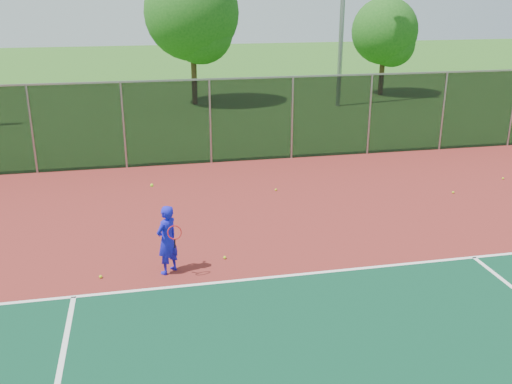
# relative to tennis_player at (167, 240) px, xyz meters

# --- Properties ---
(ground) EXTENTS (120.00, 120.00, 0.00)m
(ground) POSITION_rel_tennis_player_xyz_m (5.03, -3.72, -0.81)
(ground) COLOR #285B1A
(ground) RESTS_ON ground
(court_apron) EXTENTS (30.00, 20.00, 0.02)m
(court_apron) POSITION_rel_tennis_player_xyz_m (5.03, -1.72, -0.80)
(court_apron) COLOR maroon
(court_apron) RESTS_ON ground
(fence_back) EXTENTS (30.00, 0.06, 3.03)m
(fence_back) POSITION_rel_tennis_player_xyz_m (5.03, 8.28, 0.76)
(fence_back) COLOR black
(fence_back) RESTS_ON court_apron
(tennis_player) EXTENTS (0.67, 0.75, 2.06)m
(tennis_player) POSITION_rel_tennis_player_xyz_m (0.00, 0.00, 0.00)
(tennis_player) COLOR #1715CD
(tennis_player) RESTS_ON court_apron
(practice_ball_0) EXTENTS (0.07, 0.07, 0.07)m
(practice_ball_0) POSITION_rel_tennis_player_xyz_m (11.22, 4.39, -0.75)
(practice_ball_0) COLOR #B3D819
(practice_ball_0) RESTS_ON court_apron
(practice_ball_1) EXTENTS (0.07, 0.07, 0.07)m
(practice_ball_1) POSITION_rel_tennis_player_xyz_m (-1.47, 0.02, -0.75)
(practice_ball_1) COLOR #B3D819
(practice_ball_1) RESTS_ON court_apron
(practice_ball_2) EXTENTS (0.07, 0.07, 0.07)m
(practice_ball_2) POSITION_rel_tennis_player_xyz_m (1.31, 0.40, -0.75)
(practice_ball_2) COLOR #B3D819
(practice_ball_2) RESTS_ON court_apron
(practice_ball_3) EXTENTS (0.07, 0.07, 0.07)m
(practice_ball_3) POSITION_rel_tennis_player_xyz_m (3.60, 4.80, -0.75)
(practice_ball_3) COLOR #B3D819
(practice_ball_3) RESTS_ON court_apron
(practice_ball_5) EXTENTS (0.07, 0.07, 0.07)m
(practice_ball_5) POSITION_rel_tennis_player_xyz_m (8.89, 3.46, -0.75)
(practice_ball_5) COLOR #B3D819
(practice_ball_5) RESTS_ON court_apron
(tree_back_left) EXTENTS (4.97, 4.97, 7.31)m
(tree_back_left) POSITION_rel_tennis_player_xyz_m (2.72, 19.67, 3.78)
(tree_back_left) COLOR #382414
(tree_back_left) RESTS_ON ground
(tree_back_mid) EXTENTS (3.81, 3.81, 5.60)m
(tree_back_mid) POSITION_rel_tennis_player_xyz_m (13.90, 20.38, 2.70)
(tree_back_mid) COLOR #382414
(tree_back_mid) RESTS_ON ground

